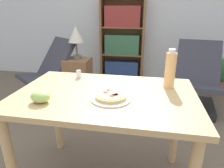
{
  "coord_description": "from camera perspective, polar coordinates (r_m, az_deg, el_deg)",
  "views": [
    {
      "loc": [
        0.32,
        -1.11,
        1.27
      ],
      "look_at": [
        0.1,
        0.08,
        0.82
      ],
      "focal_mm": 32.0,
      "sensor_mm": 36.0,
      "label": 1
    }
  ],
  "objects": [
    {
      "name": "lounge_chair_far",
      "position": [
        2.86,
        22.73,
        -1.2
      ],
      "size": [
        0.66,
        0.84,
        0.88
      ],
      "rotation": [
        0.0,
        0.0,
        -0.16
      ],
      "color": "black",
      "rests_on": "ground_plane"
    },
    {
      "name": "salt_shaker",
      "position": [
        1.62,
        -9.49,
        2.84
      ],
      "size": [
        0.04,
        0.04,
        0.06
      ],
      "color": "white",
      "rests_on": "dining_table"
    },
    {
      "name": "wall_back",
      "position": [
        3.75,
        5.9,
        20.94
      ],
      "size": [
        8.0,
        0.05,
        2.6
      ],
      "color": "silver",
      "rests_on": "ground_plane"
    },
    {
      "name": "dining_table",
      "position": [
        1.36,
        -1.96,
        -6.85
      ],
      "size": [
        1.18,
        0.77,
        0.76
      ],
      "color": "tan",
      "rests_on": "ground_plane"
    },
    {
      "name": "table_lamp",
      "position": [
        2.76,
        -10.3,
        13.38
      ],
      "size": [
        0.21,
        0.21,
        0.44
      ],
      "color": "#665B51",
      "rests_on": "side_table"
    },
    {
      "name": "grape_bunch",
      "position": [
        1.24,
        -19.77,
        -3.42
      ],
      "size": [
        0.12,
        0.09,
        0.07
      ],
      "color": "#A8CC66",
      "rests_on": "dining_table"
    },
    {
      "name": "lounge_chair_near",
      "position": [
        3.03,
        -17.92,
        0.57
      ],
      "size": [
        0.86,
        0.94,
        0.88
      ],
      "rotation": [
        0.0,
        0.0,
        -0.66
      ],
      "color": "black",
      "rests_on": "ground_plane"
    },
    {
      "name": "pizza_on_plate",
      "position": [
        1.22,
        -0.31,
        -3.69
      ],
      "size": [
        0.25,
        0.25,
        0.04
      ],
      "color": "white",
      "rests_on": "dining_table"
    },
    {
      "name": "potted_plant_floor",
      "position": [
        3.62,
        29.03,
        2.15
      ],
      "size": [
        0.36,
        0.31,
        0.57
      ],
      "color": "#8E5B42",
      "rests_on": "ground_plane"
    },
    {
      "name": "drink_bottle",
      "position": [
        1.43,
        16.3,
        3.95
      ],
      "size": [
        0.07,
        0.07,
        0.27
      ],
      "color": "#EFB270",
      "rests_on": "dining_table"
    },
    {
      "name": "bookshelf",
      "position": [
        3.65,
        2.96,
        11.51
      ],
      "size": [
        0.77,
        0.27,
        1.47
      ],
      "color": "brown",
      "rests_on": "ground_plane"
    },
    {
      "name": "side_table",
      "position": [
        2.9,
        -9.52,
        1.03
      ],
      "size": [
        0.34,
        0.34,
        0.63
      ],
      "color": "brown",
      "rests_on": "ground_plane"
    }
  ]
}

